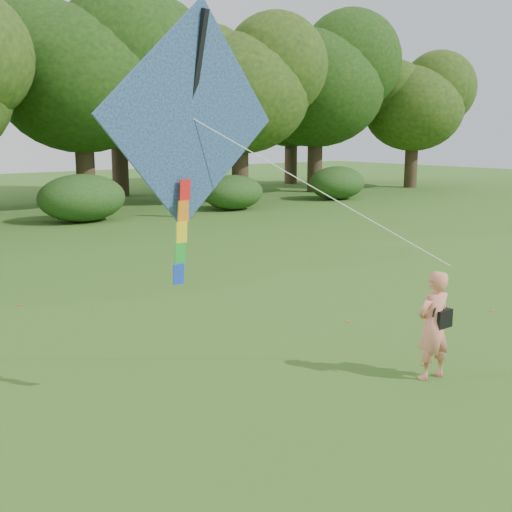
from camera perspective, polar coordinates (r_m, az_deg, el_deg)
ground at (r=10.07m, az=11.34°, el=-9.50°), size 100.00×100.00×0.00m
man_kite_flyer at (r=9.48m, az=15.48°, el=-5.97°), size 0.62×0.45×1.58m
bystander_right at (r=26.70m, az=-6.09°, el=5.33°), size 1.11×0.95×1.78m
crossbody_bag at (r=9.53m, az=16.08°, el=-5.27°), size 0.43×0.20×0.67m
flying_kite at (r=7.94m, az=-5.75°, el=11.85°), size 4.72×1.78×3.39m
fallen_leaves at (r=15.61m, az=-3.88°, el=-1.94°), size 10.65×11.63×0.01m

